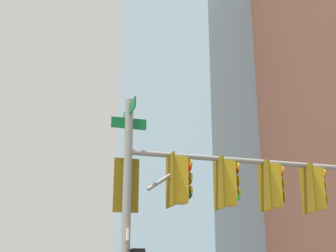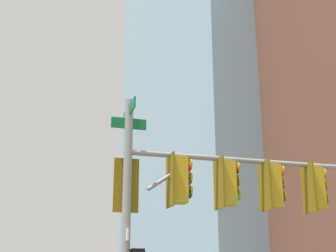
{
  "view_description": "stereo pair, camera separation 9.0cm",
  "coord_description": "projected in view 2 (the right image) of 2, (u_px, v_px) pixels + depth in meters",
  "views": [
    {
      "loc": [
        3.49,
        9.1,
        2.3
      ],
      "look_at": [
        -0.46,
        0.04,
        5.5
      ],
      "focal_mm": 49.33,
      "sensor_mm": 36.0,
      "label": 1
    },
    {
      "loc": [
        3.4,
        9.13,
        2.3
      ],
      "look_at": [
        -0.46,
        0.04,
        5.5
      ],
      "focal_mm": 49.33,
      "sensor_mm": 36.0,
      "label": 2
    }
  ],
  "objects": [
    {
      "name": "signal_pole_assembly",
      "position": [
        207.0,
        193.0,
        10.22
      ],
      "size": [
        5.62,
        1.37,
        6.02
      ],
      "rotation": [
        0.0,
        0.0,
        3.03
      ],
      "color": "gray",
      "rests_on": "ground_plane"
    },
    {
      "name": "building_brick_nearside",
      "position": [
        250.0,
        103.0,
        59.29
      ],
      "size": [
        21.77,
        20.48,
        46.66
      ],
      "primitive_type": "cube",
      "color": "brown",
      "rests_on": "ground_plane"
    },
    {
      "name": "building_glass_tower",
      "position": [
        228.0,
        27.0,
        68.17
      ],
      "size": [
        22.74,
        30.66,
        74.34
      ],
      "primitive_type": "cube",
      "color": "#8CB2C6",
      "rests_on": "ground_plane"
    }
  ]
}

